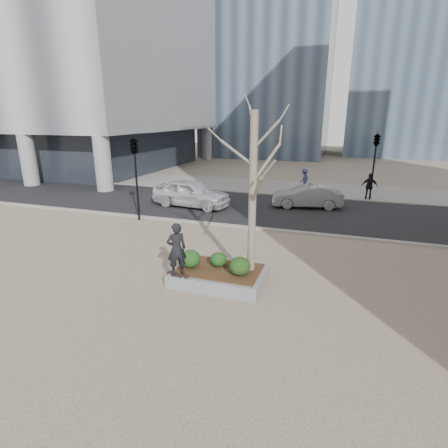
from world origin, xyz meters
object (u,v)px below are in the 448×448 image
(planter, at_px, (219,276))
(police_car, at_px, (191,193))
(skateboard, at_px, (178,275))
(skateboarder, at_px, (177,249))

(planter, xyz_separation_m, police_car, (-5.00, 9.13, 0.61))
(skateboard, height_order, police_car, police_car)
(planter, relative_size, skateboarder, 1.77)
(skateboard, relative_size, skateboarder, 0.46)
(skateboard, relative_size, police_car, 0.16)
(skateboard, bearing_deg, police_car, 121.94)
(police_car, bearing_deg, skateboarder, -152.28)
(skateboarder, relative_size, police_car, 0.35)
(planter, bearing_deg, skateboarder, -141.04)
(planter, relative_size, skateboard, 3.85)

